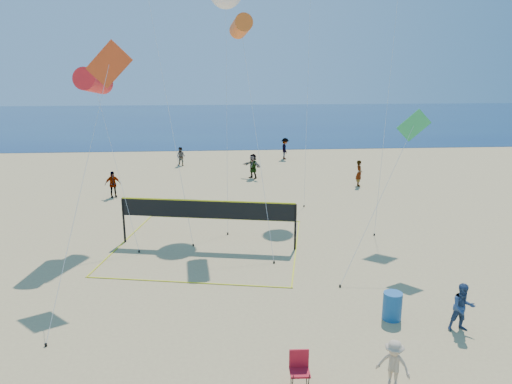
{
  "coord_description": "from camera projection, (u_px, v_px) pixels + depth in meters",
  "views": [
    {
      "loc": [
        -1.56,
        -10.79,
        8.55
      ],
      "look_at": [
        -0.62,
        2.0,
        5.13
      ],
      "focal_mm": 35.0,
      "sensor_mm": 36.0,
      "label": 1
    }
  ],
  "objects": [
    {
      "name": "volleyball_net",
      "position": [
        208.0,
        215.0,
        23.27
      ],
      "size": [
        9.83,
        9.71,
        2.25
      ],
      "rotation": [
        0.0,
        0.0,
        -0.19
      ],
      "color": "black",
      "rests_on": "ground"
    },
    {
      "name": "far_person_0",
      "position": [
        113.0,
        184.0,
        31.75
      ],
      "size": [
        1.08,
        0.76,
        1.7
      ],
      "primitive_type": "imported",
      "rotation": [
        0.0,
        0.0,
        0.39
      ],
      "color": "gray",
      "rests_on": "ground"
    },
    {
      "name": "kite_0",
      "position": [
        94.0,
        81.0,
        23.15
      ],
      "size": [
        2.74,
        3.85,
        8.25
      ],
      "rotation": [
        0.0,
        0.0,
        -0.14
      ],
      "color": "red",
      "rests_on": "ground"
    },
    {
      "name": "trash_barrel",
      "position": [
        392.0,
        306.0,
        16.86
      ],
      "size": [
        0.78,
        0.78,
        0.96
      ],
      "primitive_type": "cylinder",
      "rotation": [
        0.0,
        0.0,
        -0.25
      ],
      "color": "#165290",
      "rests_on": "ground"
    },
    {
      "name": "far_person_4",
      "position": [
        285.0,
        149.0,
        43.93
      ],
      "size": [
        0.7,
        1.21,
        1.87
      ],
      "primitive_type": "imported",
      "rotation": [
        0.0,
        0.0,
        1.57
      ],
      "color": "gray",
      "rests_on": "ground"
    },
    {
      "name": "far_person_1",
      "position": [
        253.0,
        166.0,
        36.85
      ],
      "size": [
        1.55,
        1.61,
        1.83
      ],
      "primitive_type": "imported",
      "rotation": [
        0.0,
        0.0,
        -0.82
      ],
      "color": "gray",
      "rests_on": "ground"
    },
    {
      "name": "kite_3",
      "position": [
        107.0,
        74.0,
        19.45
      ],
      "size": [
        2.17,
        6.8,
        9.31
      ],
      "rotation": [
        0.0,
        0.0,
        0.09
      ],
      "color": "#E0451A",
      "rests_on": "ground"
    },
    {
      "name": "kite_2",
      "position": [
        241.0,
        27.0,
        24.29
      ],
      "size": [
        1.7,
        6.72,
        10.68
      ],
      "rotation": [
        0.0,
        0.0,
        0.11
      ],
      "color": "orange",
      "rests_on": "ground"
    },
    {
      "name": "far_person_2",
      "position": [
        359.0,
        173.0,
        34.56
      ],
      "size": [
        0.49,
        0.7,
        1.82
      ],
      "primitive_type": "imported",
      "rotation": [
        0.0,
        0.0,
        1.49
      ],
      "color": "gray",
      "rests_on": "ground"
    },
    {
      "name": "kite_4",
      "position": [
        410.0,
        134.0,
        21.07
      ],
      "size": [
        4.46,
        3.38,
        6.56
      ],
      "rotation": [
        0.0,
        0.0,
        0.02
      ],
      "color": "green",
      "rests_on": "ground"
    },
    {
      "name": "bystander_a",
      "position": [
        463.0,
        308.0,
        16.06
      ],
      "size": [
        0.81,
        0.65,
        1.63
      ],
      "primitive_type": "imported",
      "rotation": [
        0.0,
        0.0,
        -0.04
      ],
      "color": "navy",
      "rests_on": "ground"
    },
    {
      "name": "ocean",
      "position": [
        230.0,
        120.0,
        72.45
      ],
      "size": [
        140.0,
        50.0,
        0.03
      ],
      "primitive_type": "cube",
      "color": "navy",
      "rests_on": "ground"
    },
    {
      "name": "bystander_b",
      "position": [
        393.0,
        365.0,
        13.23
      ],
      "size": [
        1.05,
        0.95,
        1.41
      ],
      "primitive_type": "imported",
      "rotation": [
        0.0,
        0.0,
        -0.59
      ],
      "color": "tan",
      "rests_on": "ground"
    },
    {
      "name": "camp_chair",
      "position": [
        299.0,
        366.0,
        13.42
      ],
      "size": [
        0.55,
        0.67,
        1.1
      ],
      "rotation": [
        0.0,
        0.0,
        -0.03
      ],
      "color": "red",
      "rests_on": "ground"
    },
    {
      "name": "far_person_3",
      "position": [
        181.0,
        157.0,
        41.2
      ],
      "size": [
        0.91,
        0.8,
        1.55
      ],
      "primitive_type": "imported",
      "rotation": [
        0.0,
        0.0,
        -0.33
      ],
      "color": "gray",
      "rests_on": "ground"
    }
  ]
}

